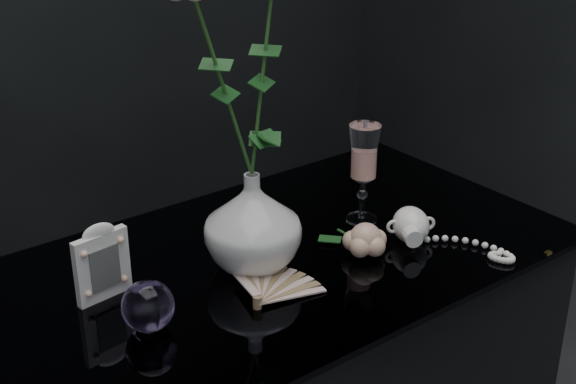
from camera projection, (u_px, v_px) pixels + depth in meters
vase at (253, 222)px, 1.32m from camera, size 0.21×0.21×0.17m
wine_glass at (363, 174)px, 1.48m from camera, size 0.07×0.07×0.19m
picture_frame at (102, 261)px, 1.25m from camera, size 0.11×0.09×0.13m
paperweight at (148, 306)px, 1.18m from camera, size 0.10×0.10×0.08m
paper_fan at (257, 301)px, 1.24m from camera, size 0.27×0.23×0.02m
loose_rose at (366, 239)px, 1.39m from camera, size 0.17×0.20×0.06m
pearl_jar at (411, 223)px, 1.43m from camera, size 0.30×0.31×0.07m
roses at (242, 52)px, 1.20m from camera, size 0.24×0.11×0.41m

